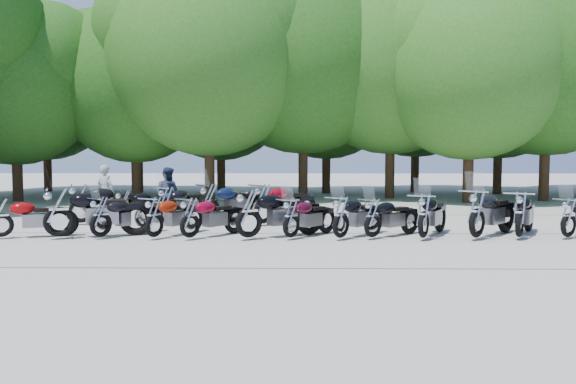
{
  "coord_description": "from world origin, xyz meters",
  "views": [
    {
      "loc": [
        0.22,
        -13.2,
        2.13
      ],
      "look_at": [
        0.0,
        1.5,
        1.1
      ],
      "focal_mm": 35.0,
      "sensor_mm": 36.0,
      "label": 1
    }
  ],
  "objects_px": {
    "motorcycle_1": "(59,210)",
    "motorcycle_5": "(249,212)",
    "motorcycle_8": "(373,216)",
    "motorcycle_17": "(263,202)",
    "motorcycle_14": "(125,205)",
    "motorcycle_15": "(167,203)",
    "motorcycle_0": "(1,216)",
    "motorcycle_4": "(190,216)",
    "motorcycle_11": "(520,213)",
    "motorcycle_2": "(101,215)",
    "motorcycle_16": "(210,202)",
    "rider_1": "(168,194)",
    "motorcycle_13": "(81,202)",
    "motorcycle_12": "(569,216)",
    "motorcycle_7": "(341,215)",
    "motorcycle_9": "(424,214)",
    "motorcycle_10": "(477,212)",
    "motorcycle_3": "(154,216)",
    "rider_0": "(106,192)",
    "motorcycle_6": "(291,216)"
  },
  "relations": [
    {
      "from": "motorcycle_1",
      "to": "motorcycle_15",
      "type": "relative_size",
      "value": 1.13
    },
    {
      "from": "motorcycle_7",
      "to": "motorcycle_13",
      "type": "height_order",
      "value": "motorcycle_13"
    },
    {
      "from": "motorcycle_10",
      "to": "motorcycle_15",
      "type": "bearing_deg",
      "value": 23.04
    },
    {
      "from": "motorcycle_2",
      "to": "motorcycle_13",
      "type": "bearing_deg",
      "value": -22.52
    },
    {
      "from": "motorcycle_10",
      "to": "motorcycle_2",
      "type": "bearing_deg",
      "value": 41.46
    },
    {
      "from": "motorcycle_16",
      "to": "motorcycle_2",
      "type": "bearing_deg",
      "value": 97.97
    },
    {
      "from": "motorcycle_12",
      "to": "motorcycle_17",
      "type": "distance_m",
      "value": 8.04
    },
    {
      "from": "motorcycle_8",
      "to": "motorcycle_6",
      "type": "bearing_deg",
      "value": 50.92
    },
    {
      "from": "motorcycle_0",
      "to": "motorcycle_5",
      "type": "xyz_separation_m",
      "value": [
        6.13,
        -0.08,
        0.12
      ]
    },
    {
      "from": "motorcycle_11",
      "to": "motorcycle_13",
      "type": "distance_m",
      "value": 12.12
    },
    {
      "from": "motorcycle_11",
      "to": "motorcycle_13",
      "type": "height_order",
      "value": "motorcycle_13"
    },
    {
      "from": "motorcycle_9",
      "to": "motorcycle_13",
      "type": "height_order",
      "value": "motorcycle_13"
    },
    {
      "from": "motorcycle_11",
      "to": "motorcycle_17",
      "type": "distance_m",
      "value": 6.92
    },
    {
      "from": "motorcycle_17",
      "to": "rider_0",
      "type": "distance_m",
      "value": 5.47
    },
    {
      "from": "motorcycle_8",
      "to": "motorcycle_17",
      "type": "height_order",
      "value": "motorcycle_17"
    },
    {
      "from": "motorcycle_7",
      "to": "motorcycle_9",
      "type": "distance_m",
      "value": 2.01
    },
    {
      "from": "motorcycle_5",
      "to": "rider_0",
      "type": "height_order",
      "value": "rider_0"
    },
    {
      "from": "rider_0",
      "to": "motorcycle_7",
      "type": "bearing_deg",
      "value": 170.85
    },
    {
      "from": "motorcycle_0",
      "to": "motorcycle_14",
      "type": "distance_m",
      "value": 3.53
    },
    {
      "from": "motorcycle_3",
      "to": "motorcycle_15",
      "type": "distance_m",
      "value": 2.81
    },
    {
      "from": "motorcycle_14",
      "to": "motorcycle_15",
      "type": "relative_size",
      "value": 0.91
    },
    {
      "from": "motorcycle_5",
      "to": "motorcycle_12",
      "type": "relative_size",
      "value": 1.21
    },
    {
      "from": "motorcycle_0",
      "to": "motorcycle_7",
      "type": "height_order",
      "value": "motorcycle_7"
    },
    {
      "from": "motorcycle_8",
      "to": "rider_0",
      "type": "relative_size",
      "value": 1.16
    },
    {
      "from": "motorcycle_4",
      "to": "motorcycle_3",
      "type": "bearing_deg",
      "value": 35.52
    },
    {
      "from": "motorcycle_0",
      "to": "motorcycle_3",
      "type": "distance_m",
      "value": 3.79
    },
    {
      "from": "motorcycle_2",
      "to": "rider_0",
      "type": "xyz_separation_m",
      "value": [
        -1.33,
        4.28,
        0.28
      ]
    },
    {
      "from": "motorcycle_3",
      "to": "motorcycle_6",
      "type": "distance_m",
      "value": 3.37
    },
    {
      "from": "motorcycle_0",
      "to": "motorcycle_6",
      "type": "bearing_deg",
      "value": -110.81
    },
    {
      "from": "motorcycle_2",
      "to": "motorcycle_9",
      "type": "relative_size",
      "value": 0.92
    },
    {
      "from": "motorcycle_5",
      "to": "rider_1",
      "type": "xyz_separation_m",
      "value": [
        -2.92,
        4.08,
        0.14
      ]
    },
    {
      "from": "motorcycle_4",
      "to": "motorcycle_14",
      "type": "height_order",
      "value": "motorcycle_4"
    },
    {
      "from": "motorcycle_1",
      "to": "motorcycle_14",
      "type": "distance_m",
      "value": 2.87
    },
    {
      "from": "motorcycle_4",
      "to": "motorcycle_11",
      "type": "relative_size",
      "value": 0.88
    },
    {
      "from": "motorcycle_5",
      "to": "rider_1",
      "type": "bearing_deg",
      "value": 3.0
    },
    {
      "from": "motorcycle_9",
      "to": "motorcycle_10",
      "type": "bearing_deg",
      "value": -150.74
    },
    {
      "from": "motorcycle_7",
      "to": "motorcycle_16",
      "type": "xyz_separation_m",
      "value": [
        -3.63,
        2.8,
        0.08
      ]
    },
    {
      "from": "motorcycle_2",
      "to": "rider_0",
      "type": "relative_size",
      "value": 1.2
    },
    {
      "from": "motorcycle_8",
      "to": "motorcycle_9",
      "type": "height_order",
      "value": "motorcycle_9"
    },
    {
      "from": "motorcycle_13",
      "to": "motorcycle_15",
      "type": "height_order",
      "value": "motorcycle_13"
    },
    {
      "from": "motorcycle_15",
      "to": "motorcycle_16",
      "type": "relative_size",
      "value": 0.93
    },
    {
      "from": "motorcycle_1",
      "to": "rider_1",
      "type": "bearing_deg",
      "value": -46.59
    },
    {
      "from": "motorcycle_12",
      "to": "rider_1",
      "type": "bearing_deg",
      "value": 35.92
    },
    {
      "from": "motorcycle_2",
      "to": "motorcycle_16",
      "type": "height_order",
      "value": "motorcycle_16"
    },
    {
      "from": "motorcycle_10",
      "to": "motorcycle_1",
      "type": "bearing_deg",
      "value": 41.98
    },
    {
      "from": "motorcycle_15",
      "to": "motorcycle_17",
      "type": "relative_size",
      "value": 0.93
    },
    {
      "from": "motorcycle_11",
      "to": "motorcycle_5",
      "type": "bearing_deg",
      "value": 30.89
    },
    {
      "from": "motorcycle_17",
      "to": "rider_1",
      "type": "height_order",
      "value": "rider_1"
    },
    {
      "from": "motorcycle_1",
      "to": "motorcycle_5",
      "type": "xyz_separation_m",
      "value": [
        4.67,
        -0.05,
        -0.03
      ]
    },
    {
      "from": "motorcycle_0",
      "to": "motorcycle_17",
      "type": "relative_size",
      "value": 0.83
    }
  ]
}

